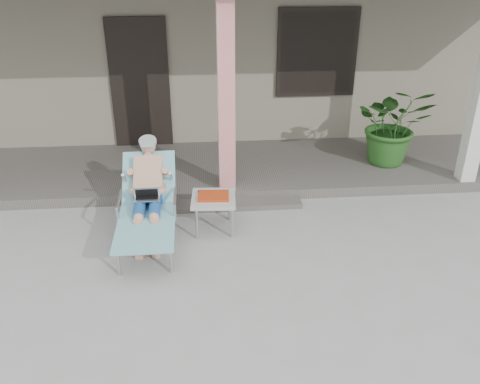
{
  "coord_description": "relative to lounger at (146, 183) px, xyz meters",
  "views": [
    {
      "loc": [
        -0.37,
        -4.32,
        3.31
      ],
      "look_at": [
        0.05,
        0.6,
        0.85
      ],
      "focal_mm": 38.0,
      "sensor_mm": 36.0,
      "label": 1
    }
  ],
  "objects": [
    {
      "name": "ground",
      "position": [
        1.02,
        -1.22,
        -0.71
      ],
      "size": [
        60.0,
        60.0,
        0.0
      ],
      "primitive_type": "plane",
      "color": "#9E9E99",
      "rests_on": "ground"
    },
    {
      "name": "house",
      "position": [
        1.02,
        5.28,
        0.96
      ],
      "size": [
        10.4,
        5.4,
        3.3
      ],
      "color": "gray",
      "rests_on": "ground"
    },
    {
      "name": "porch_deck",
      "position": [
        1.02,
        1.78,
        -0.63
      ],
      "size": [
        10.0,
        2.0,
        0.15
      ],
      "primitive_type": "cube",
      "color": "#605B56",
      "rests_on": "ground"
    },
    {
      "name": "porch_step",
      "position": [
        1.02,
        0.63,
        -0.67
      ],
      "size": [
        2.0,
        0.3,
        0.07
      ],
      "primitive_type": "cube",
      "color": "#605B56",
      "rests_on": "ground"
    },
    {
      "name": "lounger",
      "position": [
        0.0,
        0.0,
        0.0
      ],
      "size": [
        0.68,
        1.77,
        1.14
      ],
      "rotation": [
        0.0,
        0.0,
        0.01
      ],
      "color": "#B7B7BC",
      "rests_on": "ground"
    },
    {
      "name": "side_table",
      "position": [
        0.8,
        0.06,
        -0.3
      ],
      "size": [
        0.57,
        0.57,
        0.49
      ],
      "rotation": [
        0.0,
        0.0,
        -0.06
      ],
      "color": "#B3B3AE",
      "rests_on": "ground"
    },
    {
      "name": "potted_palm",
      "position": [
        3.62,
        1.65,
        0.07
      ],
      "size": [
        1.3,
        1.18,
        1.24
      ],
      "primitive_type": "imported",
      "rotation": [
        0.0,
        0.0,
        -0.21
      ],
      "color": "#26591E",
      "rests_on": "porch_deck"
    }
  ]
}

